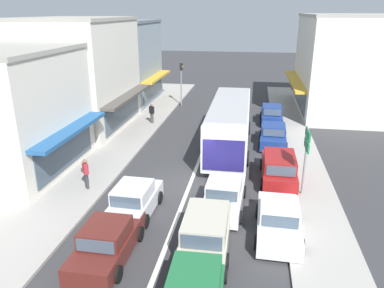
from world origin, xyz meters
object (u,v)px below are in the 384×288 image
city_bus (230,122)px  parked_sedan_kerb_third (273,135)px  parked_wagon_kerb_second (279,168)px  pedestrian_browsing_midblock (152,112)px  wagon_adjacent_lane_trail (206,230)px  sedan_behind_bus_mid (224,196)px  directional_road_sign (307,146)px  parked_hatchback_kerb_rear (271,115)px  traffic_light_downstreet (181,77)px  sedan_behind_bus_near (107,242)px  pedestrian_with_handbag_near (86,172)px  hatchback_queue_far_back (135,200)px  parked_sedan_kerb_front (278,220)px

city_bus → parked_sedan_kerb_third: (2.99, 1.27, -1.22)m
parked_wagon_kerb_second → parked_sedan_kerb_third: parked_wagon_kerb_second is taller
parked_sedan_kerb_third → pedestrian_browsing_midblock: (-9.67, 3.33, 0.40)m
wagon_adjacent_lane_trail → sedan_behind_bus_mid: 3.26m
directional_road_sign → parked_hatchback_kerb_rear: bearing=94.8°
parked_wagon_kerb_second → directional_road_sign: bearing=-56.8°
sedan_behind_bus_mid → traffic_light_downstreet: traffic_light_downstreet is taller
sedan_behind_bus_near → city_bus: bearing=74.0°
parked_sedan_kerb_third → pedestrian_with_handbag_near: bearing=-137.9°
sedan_behind_bus_mid → directional_road_sign: directional_road_sign is taller
parked_sedan_kerb_third → traffic_light_downstreet: (-8.50, 10.13, 2.19)m
sedan_behind_bus_near → hatchback_queue_far_back: bearing=89.3°
wagon_adjacent_lane_trail → parked_hatchback_kerb_rear: wagon_adjacent_lane_trail is taller
parked_sedan_kerb_front → pedestrian_with_handbag_near: 9.98m
hatchback_queue_far_back → pedestrian_with_handbag_near: (-3.23, 1.90, 0.36)m
city_bus → directional_road_sign: 7.69m
wagon_adjacent_lane_trail → parked_sedan_kerb_front: 3.18m
sedan_behind_bus_mid → parked_hatchback_kerb_rear: 15.27m
parked_sedan_kerb_front → directional_road_sign: size_ratio=1.18×
parked_wagon_kerb_second → directional_road_sign: size_ratio=1.25×
directional_road_sign → pedestrian_browsing_midblock: bearing=134.5°
parked_sedan_kerb_third → directional_road_sign: directional_road_sign is taller
sedan_behind_bus_near → parked_sedan_kerb_front: bearing=22.6°
parked_sedan_kerb_third → traffic_light_downstreet: 13.41m
pedestrian_with_handbag_near → pedestrian_browsing_midblock: bearing=89.1°
pedestrian_with_handbag_near → pedestrian_browsing_midblock: same height
city_bus → directional_road_sign: directional_road_sign is taller
directional_road_sign → pedestrian_browsing_midblock: (-10.83, 11.02, -1.64)m
traffic_light_downstreet → parked_hatchback_kerb_rear: bearing=-28.7°
hatchback_queue_far_back → sedan_behind_bus_near: (-0.04, -3.30, -0.05)m
wagon_adjacent_lane_trail → pedestrian_browsing_midblock: size_ratio=2.77×
city_bus → hatchback_queue_far_back: (-3.65, -9.53, -1.17)m
pedestrian_browsing_midblock → parked_wagon_kerb_second: bearing=-43.8°
parked_sedan_kerb_third → parked_hatchback_kerb_rear: size_ratio=1.15×
parked_hatchback_kerb_rear → directional_road_sign: 13.33m
directional_road_sign → pedestrian_with_handbag_near: bearing=-173.7°
sedan_behind_bus_near → parked_sedan_kerb_third: 15.61m
sedan_behind_bus_near → pedestrian_with_handbag_near: (-3.18, 5.20, 0.40)m
hatchback_queue_far_back → sedan_behind_bus_mid: (4.00, 1.22, -0.05)m
traffic_light_downstreet → directional_road_sign: traffic_light_downstreet is taller
city_bus → traffic_light_downstreet: size_ratio=2.59×
hatchback_queue_far_back → sedan_behind_bus_mid: 4.18m
wagon_adjacent_lane_trail → sedan_behind_bus_mid: (0.43, 3.23, -0.08)m
traffic_light_downstreet → pedestrian_with_handbag_near: traffic_light_downstreet is taller
parked_sedan_kerb_third → hatchback_queue_far_back: bearing=-121.6°
parked_sedan_kerb_third → parked_hatchback_kerb_rear: bearing=89.3°
parked_hatchback_kerb_rear → traffic_light_downstreet: bearing=151.3°
wagon_adjacent_lane_trail → sedan_behind_bus_near: wagon_adjacent_lane_trail is taller
traffic_light_downstreet → city_bus: bearing=-64.2°
pedestrian_browsing_midblock → parked_sedan_kerb_front: bearing=-57.3°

